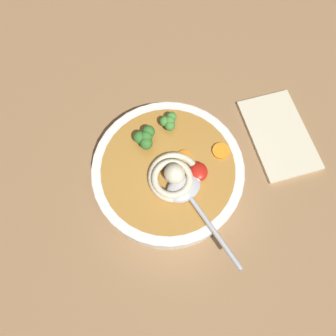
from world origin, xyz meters
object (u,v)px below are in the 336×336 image
noodle_pile (174,177)px  folded_napkin (279,135)px  soup_bowl (168,173)px  soup_spoon (188,195)px

noodle_pile → folded_napkin: noodle_pile is taller
soup_bowl → folded_napkin: soup_bowl is taller
noodle_pile → soup_spoon: noodle_pile is taller
soup_bowl → folded_napkin: size_ratio=1.46×
soup_spoon → folded_napkin: soup_spoon is taller
soup_bowl → folded_napkin: 23.21cm
soup_spoon → noodle_pile: bearing=-175.7°
noodle_pile → folded_napkin: (-10.09, 20.72, -6.10)cm
noodle_pile → folded_napkin: bearing=116.0°
noodle_pile → soup_spoon: 3.83cm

